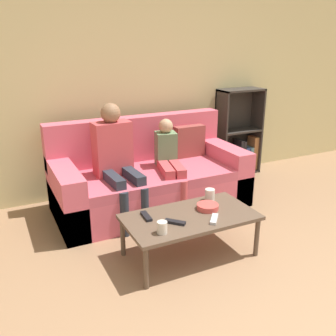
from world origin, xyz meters
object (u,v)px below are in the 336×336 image
cup_far (210,195)px  tv_remote_0 (214,219)px  cup_near (162,227)px  tv_remote_1 (146,216)px  tv_remote_2 (175,222)px  person_child (169,161)px  bookshelf (237,143)px  coffee_table (190,219)px  person_adult (116,155)px  snack_bowl (208,207)px  couch (150,180)px

cup_far → tv_remote_0: size_ratio=0.67×
cup_near → tv_remote_1: (-0.01, 0.29, -0.04)m
tv_remote_0 → tv_remote_2: same height
person_child → bookshelf: bearing=38.2°
cup_far → tv_remote_0: cup_far is taller
person_child → tv_remote_1: bearing=-114.5°
coffee_table → person_adult: bearing=106.9°
coffee_table → snack_bowl: 0.20m
person_adult → tv_remote_0: (0.43, -1.13, -0.28)m
bookshelf → tv_remote_2: bearing=-137.6°
snack_bowl → cup_near: bearing=-158.9°
tv_remote_2 → cup_far: bearing=-15.0°
person_child → tv_remote_1: person_child is taller
coffee_table → tv_remote_0: (0.13, -0.16, 0.05)m
bookshelf → cup_far: size_ratio=10.52×
cup_far → snack_bowl: 0.19m
couch → snack_bowl: size_ratio=10.88×
cup_far → snack_bowl: bearing=-127.5°
cup_near → bookshelf: bearing=41.6°
cup_near → cup_far: cup_far is taller
tv_remote_0 → snack_bowl: (0.06, 0.20, 0.01)m
coffee_table → cup_near: cup_near is taller
couch → tv_remote_1: bearing=-115.0°
couch → bookshelf: 1.56m
bookshelf → person_adult: 1.98m
person_adult → snack_bowl: 1.09m
couch → person_child: person_child is taller
bookshelf → tv_remote_1: bookshelf is taller
person_child → snack_bowl: bearing=-81.7°
couch → tv_remote_1: 1.04m
tv_remote_1 → tv_remote_2: size_ratio=1.10×
couch → cup_far: (0.20, -0.88, 0.13)m
snack_bowl → tv_remote_0: bearing=-107.5°
tv_remote_0 → tv_remote_2: size_ratio=1.02×
bookshelf → person_adult: size_ratio=0.98×
couch → tv_remote_2: size_ratio=12.81×
bookshelf → tv_remote_0: bookshelf is taller
cup_far → tv_remote_0: 0.39m
bookshelf → tv_remote_2: size_ratio=7.19×
person_child → tv_remote_2: person_child is taller
person_child → snack_bowl: 0.89m
tv_remote_1 → couch: bearing=68.9°
person_adult → person_child: (0.56, -0.06, -0.13)m
person_adult → tv_remote_1: 0.89m
couch → snack_bowl: couch is taller
tv_remote_2 → person_adult: bearing=53.9°
snack_bowl → tv_remote_1: bearing=170.7°
couch → snack_bowl: 1.04m
person_adult → bookshelf: bearing=13.5°
person_child → tv_remote_2: size_ratio=6.03×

